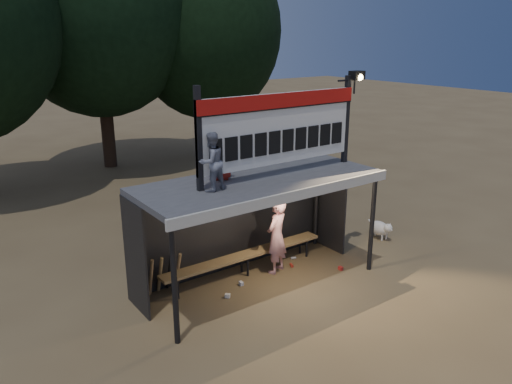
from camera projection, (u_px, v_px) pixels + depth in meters
The scene contains 12 objects.
ground at pixel (259, 283), 10.61m from camera, with size 80.00×80.00×0.00m, color brown.
player at pixel (277, 236), 10.89m from camera, with size 0.62×0.40×1.69m, color silver.
child_a at pixel (211, 162), 8.98m from camera, with size 0.53×0.41×1.08m, color gray.
child_b at pixel (220, 153), 9.70m from camera, with size 0.52×0.34×1.06m, color #A9241A.
dugout_shelter at pixel (253, 198), 10.24m from camera, with size 5.10×2.08×2.32m.
scoreboard_assembly at pixel (283, 126), 9.91m from camera, with size 4.10×0.27×1.99m.
bench at pixel (245, 256), 10.90m from camera, with size 4.00×0.35×0.48m.
tree_mid at pixel (96, 3), 18.20m from camera, with size 7.22×7.22×10.36m.
tree_right at pixel (206, 31), 19.95m from camera, with size 6.08×6.08×8.72m.
dog at pixel (380, 228), 12.87m from camera, with size 0.36×0.81×0.49m.
bats at pixel (165, 273), 10.12m from camera, with size 0.68×0.35×0.84m.
litter at pixel (280, 274), 10.95m from camera, with size 2.83×1.15×0.08m.
Camera 1 is at (-5.63, -7.68, 5.05)m, focal length 35.00 mm.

